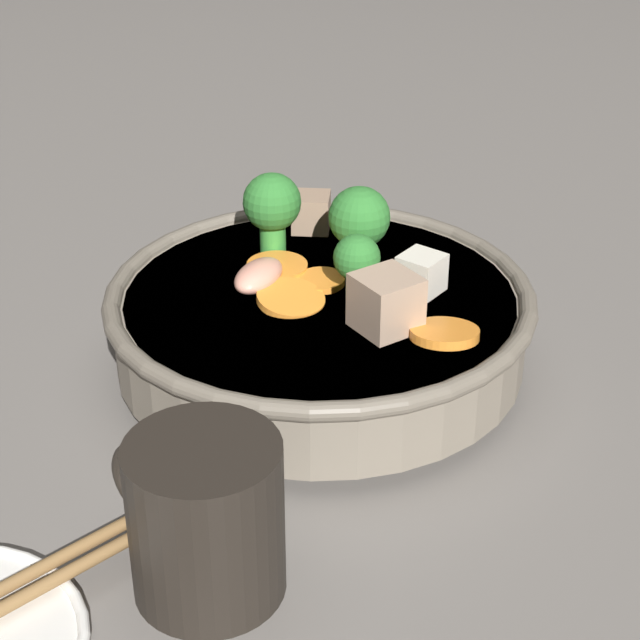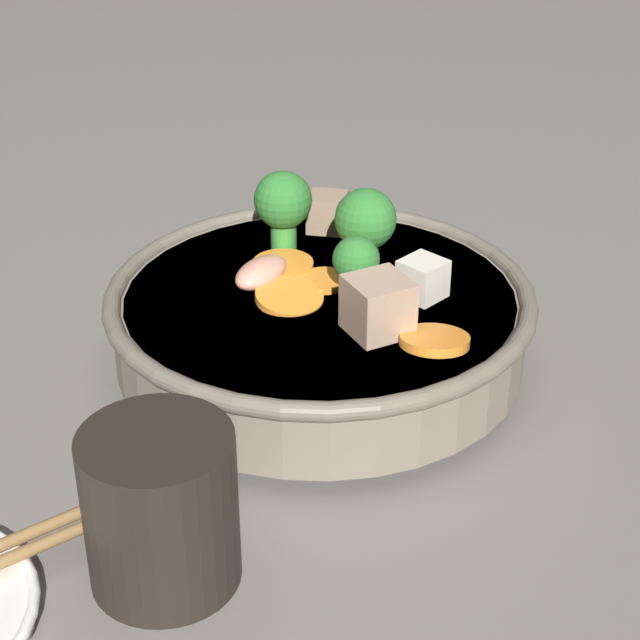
# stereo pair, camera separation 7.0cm
# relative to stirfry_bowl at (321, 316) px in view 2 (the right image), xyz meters

# --- Properties ---
(ground_plane) EXTENTS (3.00, 3.00, 0.00)m
(ground_plane) POSITION_rel_stirfry_bowl_xyz_m (-0.00, 0.00, -0.04)
(ground_plane) COLOR slate
(stirfry_bowl) EXTENTS (0.28, 0.28, 0.12)m
(stirfry_bowl) POSITION_rel_stirfry_bowl_xyz_m (0.00, 0.00, 0.00)
(stirfry_bowl) COLOR slate
(stirfry_bowl) RESTS_ON ground_plane
(dark_mug) EXTENTS (0.10, 0.08, 0.09)m
(dark_mug) POSITION_rel_stirfry_bowl_xyz_m (-0.07, 0.20, 0.00)
(dark_mug) COLOR black
(dark_mug) RESTS_ON ground_plane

